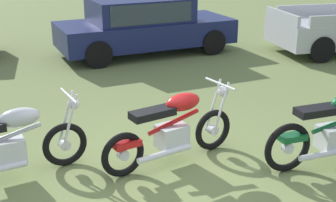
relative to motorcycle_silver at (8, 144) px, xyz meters
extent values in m
plane|color=olive|center=(2.03, -0.11, -0.47)|extent=(120.00, 120.00, 0.00)
torus|color=black|center=(0.65, 0.30, -0.17)|extent=(0.59, 0.33, 0.61)
cylinder|color=silver|center=(0.65, 0.30, -0.17)|extent=(0.17, 0.15, 0.14)
cylinder|color=silver|center=(0.67, 0.41, 0.17)|extent=(0.26, 0.15, 0.75)
cylinder|color=silver|center=(0.74, 0.24, 0.17)|extent=(0.26, 0.15, 0.75)
cube|color=silver|center=(-0.01, 0.00, -0.09)|extent=(0.49, 0.44, 0.32)
cylinder|color=#B7BABF|center=(0.02, 0.01, 0.11)|extent=(0.77, 0.39, 0.23)
ellipsoid|color=#B7BABF|center=(0.16, 0.08, 0.33)|extent=(0.58, 0.45, 0.24)
cylinder|color=silver|center=(0.74, 0.34, 0.51)|extent=(0.29, 0.60, 0.03)
sphere|color=silver|center=(0.80, 0.37, 0.39)|extent=(0.21, 0.21, 0.16)
torus|color=black|center=(2.71, 0.62, -0.17)|extent=(0.58, 0.37, 0.61)
torus|color=black|center=(1.43, -0.06, -0.17)|extent=(0.58, 0.37, 0.61)
cylinder|color=silver|center=(2.71, 0.62, -0.17)|extent=(0.17, 0.15, 0.14)
cylinder|color=silver|center=(1.43, -0.06, -0.17)|extent=(0.17, 0.15, 0.14)
cylinder|color=silver|center=(2.72, 0.73, 0.17)|extent=(0.26, 0.16, 0.75)
cylinder|color=silver|center=(2.81, 0.57, 0.17)|extent=(0.26, 0.16, 0.75)
cube|color=silver|center=(2.09, 0.29, -0.09)|extent=(0.49, 0.45, 0.32)
cylinder|color=red|center=(2.11, 0.30, 0.11)|extent=(0.73, 0.43, 0.23)
ellipsoid|color=red|center=(2.25, 0.37, 0.36)|extent=(0.58, 0.48, 0.24)
cube|color=black|center=(1.82, 0.15, 0.30)|extent=(0.64, 0.50, 0.10)
cube|color=red|center=(1.48, -0.04, -0.03)|extent=(0.40, 0.33, 0.08)
cylinder|color=silver|center=(2.80, 0.67, 0.51)|extent=(0.33, 0.58, 0.03)
sphere|color=silver|center=(2.85, 0.70, 0.39)|extent=(0.22, 0.22, 0.16)
cylinder|color=silver|center=(1.97, 0.04, -0.23)|extent=(0.74, 0.45, 0.08)
torus|color=black|center=(3.56, -0.11, -0.14)|extent=(0.68, 0.26, 0.68)
cylinder|color=silver|center=(3.56, -0.11, -0.14)|extent=(0.16, 0.13, 0.14)
cube|color=silver|center=(4.24, 0.07, -0.09)|extent=(0.46, 0.39, 0.32)
cylinder|color=#14592D|center=(4.27, 0.08, 0.11)|extent=(0.74, 0.25, 0.22)
cube|color=black|center=(3.95, -0.01, 0.33)|extent=(0.64, 0.39, 0.10)
cube|color=#14592D|center=(3.62, -0.10, 0.00)|extent=(0.39, 0.27, 0.08)
cylinder|color=silver|center=(4.07, -0.14, -0.23)|extent=(0.79, 0.29, 0.08)
cube|color=#161E4C|center=(1.97, 6.41, 0.08)|extent=(4.77, 3.16, 0.60)
cube|color=#161E4C|center=(1.83, 6.36, 0.66)|extent=(2.83, 2.33, 0.60)
cube|color=#2D3842|center=(1.83, 6.36, 0.68)|extent=(2.50, 2.24, 0.48)
cylinder|color=black|center=(3.12, 7.70, -0.15)|extent=(0.68, 0.42, 0.64)
cylinder|color=black|center=(3.68, 6.14, -0.15)|extent=(0.68, 0.42, 0.64)
cylinder|color=black|center=(0.27, 6.69, -0.15)|extent=(0.68, 0.42, 0.64)
cylinder|color=black|center=(0.82, 5.12, -0.15)|extent=(0.68, 0.42, 0.64)
cube|color=#B2B5BA|center=(6.74, 6.95, 0.52)|extent=(2.54, 0.49, 0.28)
cube|color=#B2B5BA|center=(5.35, 5.87, 0.52)|extent=(0.35, 1.68, 0.28)
cylinder|color=black|center=(5.87, 6.80, -0.15)|extent=(0.67, 0.32, 0.64)
cylinder|color=black|center=(6.14, 5.15, -0.15)|extent=(0.67, 0.32, 0.64)
camera|label=1|loc=(1.55, -5.44, 2.50)|focal=49.84mm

